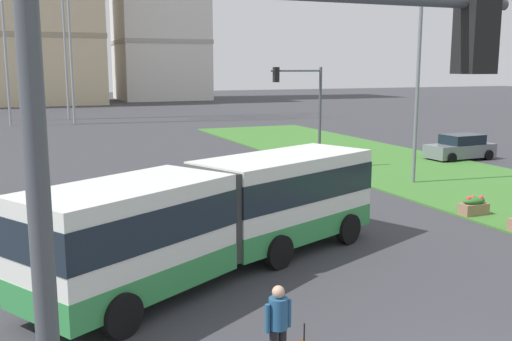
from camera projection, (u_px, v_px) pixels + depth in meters
name	position (u px, v px, depth m)	size (l,w,h in m)	color
articulated_bus	(221.00, 214.00, 16.64)	(11.61, 7.52, 3.00)	silver
car_grey_wagon	(460.00, 148.00, 36.84)	(4.48, 2.20, 1.58)	slate
pedestrian_crossing	(278.00, 323.00, 11.07)	(0.57, 0.36, 1.74)	black
flower_planter_3	(474.00, 206.00, 22.90)	(1.10, 0.56, 0.74)	#937051
traffic_light_near_left	(217.00, 242.00, 4.49)	(4.01, 0.28, 6.48)	#474C51
traffic_light_far_right	(304.00, 100.00, 32.45)	(3.09, 0.28, 5.72)	#474C51
streetlight_median	(418.00, 78.00, 28.46)	(0.70, 0.28, 9.50)	slate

